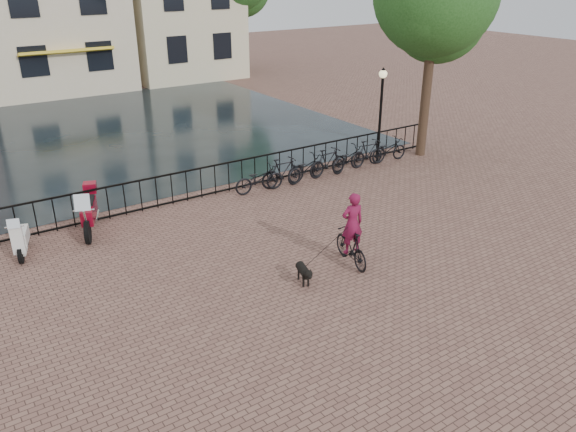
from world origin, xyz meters
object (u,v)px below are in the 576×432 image
cyclist (352,233)px  motorcycle (88,207)px  dog (303,273)px  lamp_post (381,100)px  scooter (20,231)px

cyclist → motorcycle: 7.37m
dog → lamp_post: bearing=53.4°
lamp_post → motorcycle: lamp_post is taller
dog → scooter: bearing=150.6°
lamp_post → scooter: 12.87m
motorcycle → scooter: motorcycle is taller
motorcycle → scooter: 1.90m
dog → motorcycle: bearing=136.4°
lamp_post → dog: bearing=-142.6°
lamp_post → dog: 9.75m
motorcycle → scooter: (-1.86, -0.39, -0.11)m
cyclist → dog: (-1.54, -0.12, -0.57)m
lamp_post → dog: (-7.56, -5.79, -2.11)m
cyclist → motorcycle: cyclist is taller
cyclist → motorcycle: size_ratio=1.04×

